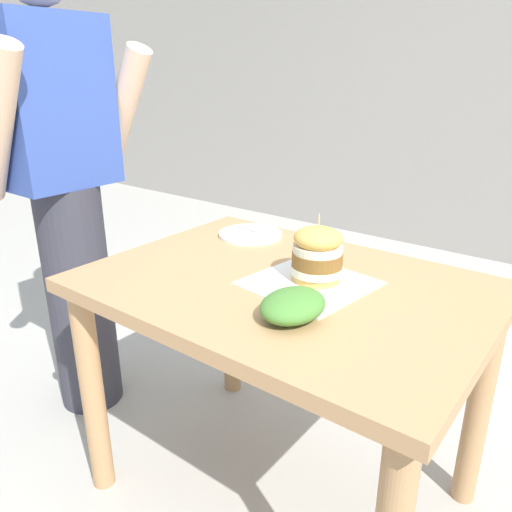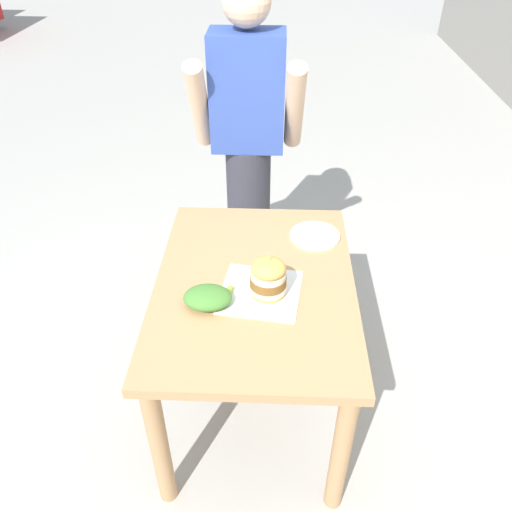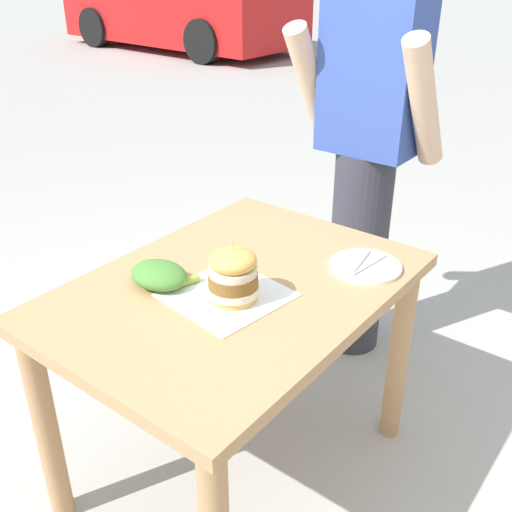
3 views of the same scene
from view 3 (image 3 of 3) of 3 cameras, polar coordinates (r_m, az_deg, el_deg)
name	(u,v)px [view 3 (image 3 of 3)]	position (r m, az deg, el deg)	size (l,w,h in m)	color
ground_plane	(238,468)	(2.21, -1.69, -19.50)	(80.00, 80.00, 0.00)	#ADAAA3
patio_table	(236,320)	(1.81, -1.95, -6.14)	(0.78, 1.08, 0.74)	tan
serving_paper	(227,295)	(1.69, -2.79, -3.72)	(0.30, 0.30, 0.00)	white
sandwich	(233,275)	(1.63, -2.20, -1.80)	(0.14, 0.14, 0.19)	gold
pickle_spear	(186,281)	(1.73, -6.71, -2.42)	(0.02, 0.02, 0.08)	#8EA83D
side_plate_with_forks	(365,266)	(1.85, 10.36, -0.94)	(0.22, 0.22, 0.02)	white
side_salad	(159,275)	(1.74, -9.24, -1.78)	(0.18, 0.14, 0.07)	#477F33
diner_across_table	(366,155)	(2.41, 10.45, 9.46)	(0.55, 0.35, 1.69)	#33333D
parked_car_near_curb	(182,3)	(10.86, -7.06, 22.77)	(4.26, 1.94, 1.60)	red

